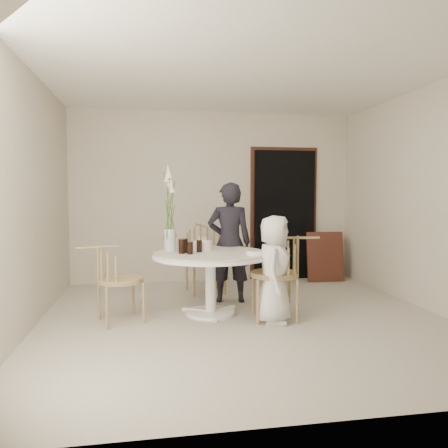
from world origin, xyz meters
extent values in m
plane|color=beige|center=(0.00, 0.00, 0.00)|extent=(4.50, 4.50, 0.00)
plane|color=white|center=(0.00, 0.00, 2.70)|extent=(4.50, 4.50, 0.00)
plane|color=beige|center=(0.00, 2.25, 1.35)|extent=(4.50, 0.00, 4.50)
plane|color=beige|center=(0.00, -2.25, 1.35)|extent=(4.50, 0.00, 4.50)
plane|color=beige|center=(-2.25, 0.00, 1.35)|extent=(0.00, 4.50, 4.50)
plane|color=beige|center=(2.25, 0.00, 1.35)|extent=(0.00, 4.50, 4.50)
cube|color=black|center=(1.15, 2.19, 1.05)|extent=(1.00, 0.10, 2.10)
cube|color=#542C1C|center=(1.15, 2.23, 1.11)|extent=(1.12, 0.03, 2.22)
cylinder|color=white|center=(-0.35, 0.25, 0.02)|extent=(0.56, 0.56, 0.04)
cylinder|color=white|center=(-0.35, 0.25, 0.34)|extent=(0.12, 0.12, 0.65)
cylinder|color=white|center=(-0.35, 0.25, 0.68)|extent=(1.33, 1.33, 0.03)
cylinder|color=beige|center=(-0.35, 0.25, 0.71)|extent=(1.30, 1.30, 0.04)
cube|color=#542C1C|center=(1.73, 1.86, 0.39)|extent=(0.61, 0.21, 0.79)
cylinder|color=tan|center=(-0.45, 1.14, 0.25)|extent=(0.03, 0.03, 0.50)
cylinder|color=tan|center=(-0.01, 1.20, 0.25)|extent=(0.03, 0.03, 0.50)
cylinder|color=tan|center=(-0.51, 1.57, 0.25)|extent=(0.03, 0.03, 0.50)
cylinder|color=tan|center=(-0.07, 1.64, 0.25)|extent=(0.03, 0.03, 0.50)
cylinder|color=tan|center=(-0.26, 1.39, 0.52)|extent=(0.55, 0.55, 0.06)
cylinder|color=tan|center=(0.14, 0.20, 0.24)|extent=(0.03, 0.03, 0.48)
cylinder|color=tan|center=(0.09, -0.22, 0.24)|extent=(0.03, 0.03, 0.48)
cylinder|color=tan|center=(0.57, 0.15, 0.24)|extent=(0.03, 0.03, 0.48)
cylinder|color=tan|center=(0.52, -0.27, 0.24)|extent=(0.03, 0.03, 0.48)
cylinder|color=tan|center=(0.33, -0.04, 0.50)|extent=(0.54, 0.54, 0.05)
cylinder|color=tan|center=(-1.11, 0.01, 0.22)|extent=(0.03, 0.03, 0.44)
cylinder|color=tan|center=(-1.23, 0.38, 0.22)|extent=(0.03, 0.03, 0.44)
cylinder|color=tan|center=(-1.49, -0.11, 0.22)|extent=(0.03, 0.03, 0.44)
cylinder|color=tan|center=(-1.61, 0.26, 0.22)|extent=(0.03, 0.03, 0.44)
cylinder|color=tan|center=(-1.36, 0.14, 0.46)|extent=(0.49, 0.49, 0.05)
imported|color=black|center=(-0.02, 0.82, 0.77)|extent=(0.61, 0.45, 1.55)
imported|color=white|center=(0.28, -0.18, 0.58)|extent=(0.55, 0.67, 1.17)
cylinder|color=silver|center=(-0.42, 0.42, 0.79)|extent=(0.23, 0.23, 0.11)
cylinder|color=beige|center=(-0.42, 0.42, 0.87)|extent=(0.01, 0.01, 0.05)
cylinder|color=beige|center=(-0.38, 0.45, 0.87)|extent=(0.01, 0.01, 0.05)
cylinder|color=beige|center=(-0.46, 0.44, 0.87)|extent=(0.01, 0.01, 0.05)
cylinder|color=black|center=(-0.65, 0.26, 0.81)|extent=(0.10, 0.10, 0.16)
cylinder|color=black|center=(-0.60, 0.12, 0.80)|extent=(0.08, 0.08, 0.14)
cylinder|color=black|center=(-0.68, 0.19, 0.81)|extent=(0.08, 0.08, 0.16)
cylinder|color=black|center=(-0.47, 0.28, 0.80)|extent=(0.07, 0.07, 0.14)
cylinder|color=white|center=(0.10, -0.06, 0.75)|extent=(0.23, 0.23, 0.05)
cylinder|color=silver|center=(-0.80, 0.45, 0.86)|extent=(0.14, 0.14, 0.26)
cylinder|color=#4A6F2F|center=(-0.78, 0.46, 1.18)|extent=(0.01, 0.01, 0.64)
cone|color=white|center=(-0.78, 0.46, 1.50)|extent=(0.06, 0.06, 0.17)
cylinder|color=#4A6F2F|center=(-0.81, 0.47, 1.21)|extent=(0.01, 0.01, 0.70)
cone|color=white|center=(-0.81, 0.47, 1.56)|extent=(0.06, 0.06, 0.17)
cylinder|color=#4A6F2F|center=(-0.83, 0.45, 1.23)|extent=(0.01, 0.01, 0.75)
cone|color=white|center=(-0.83, 0.45, 1.61)|extent=(0.06, 0.06, 0.17)
cylinder|color=#4A6F2F|center=(-0.82, 0.42, 1.26)|extent=(0.01, 0.01, 0.81)
cone|color=white|center=(-0.82, 0.42, 1.67)|extent=(0.06, 0.06, 0.17)
cylinder|color=#4A6F2F|center=(-0.78, 0.43, 1.18)|extent=(0.01, 0.01, 0.64)
cone|color=white|center=(-0.78, 0.43, 1.50)|extent=(0.06, 0.06, 0.17)
camera|label=1|loc=(-1.05, -4.69, 1.40)|focal=35.00mm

